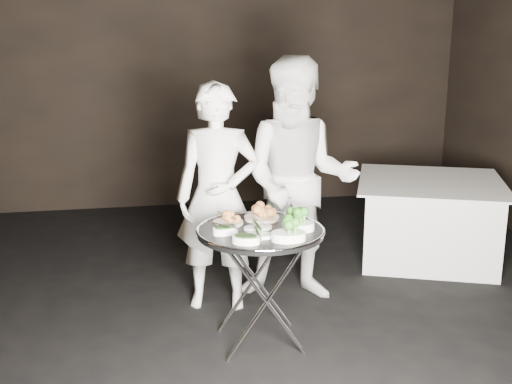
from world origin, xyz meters
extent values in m
cube|color=black|center=(0.00, 0.00, -0.03)|extent=(6.00, 7.00, 0.05)
cube|color=black|center=(0.00, 3.52, 1.50)|extent=(6.00, 0.05, 3.00)
cylinder|color=silver|center=(0.11, -0.08, 0.36)|extent=(0.50, 0.02, 0.73)
cylinder|color=silver|center=(0.11, -0.08, 0.36)|extent=(0.50, 0.02, 0.73)
cylinder|color=silver|center=(0.11, 0.30, 0.36)|extent=(0.50, 0.02, 0.73)
cylinder|color=silver|center=(0.11, 0.30, 0.36)|extent=(0.50, 0.02, 0.73)
cylinder|color=silver|center=(-0.10, 0.11, 0.70)|extent=(0.02, 0.42, 0.02)
cylinder|color=silver|center=(0.32, 0.11, 0.70)|extent=(0.02, 0.42, 0.02)
cylinder|color=black|center=(0.11, 0.11, 0.74)|extent=(0.77, 0.77, 0.03)
torus|color=silver|center=(0.11, 0.11, 0.75)|extent=(0.79, 0.79, 0.02)
cylinder|color=beige|center=(-0.07, 0.26, 0.76)|extent=(0.19, 0.19, 0.02)
cylinder|color=beige|center=(0.16, 0.32, 0.76)|extent=(0.22, 0.22, 0.02)
cylinder|color=white|center=(0.35, 0.25, 0.77)|extent=(0.12, 0.12, 0.05)
cylinder|color=silver|center=(-0.07, 0.27, 0.81)|extent=(0.10, 0.19, 0.01)
cylinder|color=silver|center=(0.16, 0.32, 0.81)|extent=(0.12, 0.18, 0.01)
cylinder|color=silver|center=(0.34, 0.24, 0.81)|extent=(0.02, 0.21, 0.01)
cylinder|color=silver|center=(-0.11, 0.06, 0.81)|extent=(0.15, 0.16, 0.01)
cylinder|color=silver|center=(0.33, 0.06, 0.81)|extent=(0.16, 0.14, 0.01)
cylinder|color=silver|center=(0.11, 0.12, 0.81)|extent=(0.04, 0.20, 0.01)
imported|color=white|center=(-0.07, 0.75, 0.80)|extent=(0.65, 0.50, 1.60)
imported|color=white|center=(0.52, 0.78, 0.88)|extent=(1.01, 0.88, 1.76)
cube|color=white|center=(1.83, 1.38, 0.33)|extent=(1.06, 1.06, 0.67)
cube|color=white|center=(1.83, 1.38, 0.67)|extent=(1.20, 1.20, 0.02)
camera|label=1|loc=(-0.60, -3.53, 1.94)|focal=45.00mm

